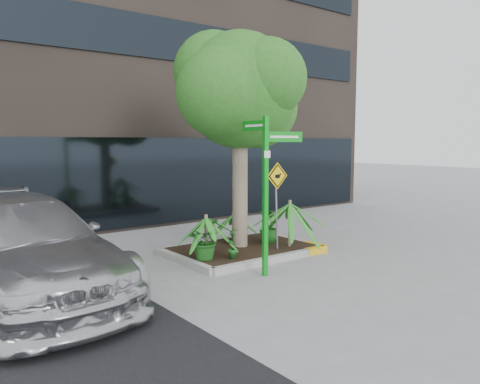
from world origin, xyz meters
TOP-DOWN VIEW (x-y plane):
  - ground at (0.00, 0.00)m, footprint 80.00×80.00m
  - building at (0.50, 8.50)m, footprint 18.00×8.00m
  - planter at (0.23, 0.27)m, footprint 3.35×2.36m
  - tree at (0.21, 0.44)m, footprint 3.41×3.02m
  - palm_front at (1.11, -0.32)m, footprint 1.22×1.22m
  - palm_left at (-1.00, 0.02)m, footprint 1.02×1.02m
  - palm_back at (0.58, 1.15)m, footprint 0.75×0.75m
  - parked_car at (-4.62, 0.22)m, footprint 2.74×5.90m
  - shrub_a at (-1.15, -0.11)m, footprint 1.01×1.01m
  - shrub_b at (1.02, 0.31)m, footprint 0.59×0.59m
  - shrub_c at (-0.63, -0.43)m, footprint 0.50×0.50m
  - shrub_d at (0.39, 0.74)m, footprint 0.49×0.49m
  - street_sign_post at (-0.53, -1.37)m, footprint 0.90×0.97m
  - cattle_sign at (0.68, -0.34)m, footprint 0.61×0.12m

SIDE VIEW (x-z plane):
  - ground at x=0.00m, z-range 0.00..0.00m
  - planter at x=0.23m, z-range 0.03..0.18m
  - shrub_d at x=0.39m, z-range 0.15..0.81m
  - shrub_c at x=-0.63m, z-range 0.15..0.84m
  - shrub_a at x=-1.15m, z-range 0.15..0.96m
  - shrub_b at x=1.02m, z-range 0.15..0.96m
  - palm_back at x=0.58m, z-range 0.35..1.19m
  - parked_car at x=-4.62m, z-range 0.00..1.67m
  - palm_left at x=-1.00m, z-range 0.43..1.56m
  - palm_front at x=1.11m, z-range 0.49..1.84m
  - cattle_sign at x=0.68m, z-range 0.50..2.47m
  - street_sign_post at x=-0.53m, z-range 0.36..3.42m
  - tree at x=0.21m, z-range 1.18..6.29m
  - building at x=0.50m, z-range 0.00..15.00m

